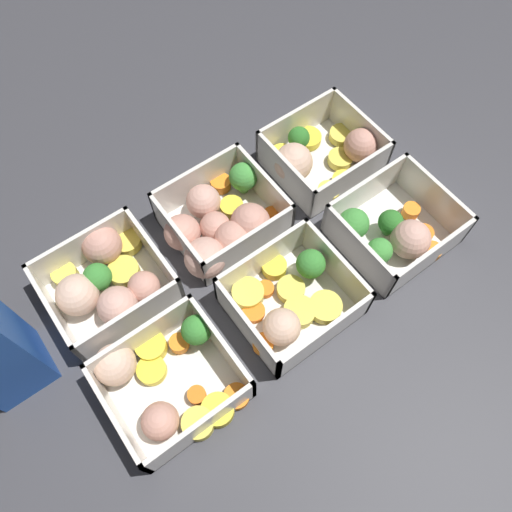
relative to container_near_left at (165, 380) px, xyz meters
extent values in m
plane|color=#38383D|center=(0.17, 0.06, -0.02)|extent=(4.00, 4.00, 0.00)
cube|color=silver|center=(0.01, -0.01, -0.02)|extent=(0.13, 0.12, 0.00)
cube|color=silver|center=(0.01, -0.07, 0.01)|extent=(0.13, 0.01, 0.06)
cube|color=silver|center=(0.01, 0.05, 0.01)|extent=(0.13, 0.01, 0.06)
cube|color=silver|center=(-0.06, -0.01, 0.01)|extent=(0.01, 0.12, 0.06)
cube|color=silver|center=(0.07, -0.01, 0.01)|extent=(0.01, 0.12, 0.06)
sphere|color=tan|center=(-0.03, -0.03, 0.00)|extent=(0.05, 0.05, 0.04)
cylinder|color=orange|center=(0.02, -0.03, -0.01)|extent=(0.03, 0.03, 0.01)
cylinder|color=#49883F|center=(0.06, 0.02, -0.01)|extent=(0.01, 0.01, 0.02)
sphere|color=#388433|center=(0.06, 0.02, 0.01)|extent=(0.03, 0.03, 0.03)
sphere|color=beige|center=(-0.03, 0.04, 0.01)|extent=(0.06, 0.06, 0.05)
cylinder|color=orange|center=(0.05, -0.06, -0.01)|extent=(0.03, 0.03, 0.01)
cylinder|color=yellow|center=(0.03, -0.06, -0.01)|extent=(0.04, 0.04, 0.02)
cylinder|color=orange|center=(0.03, 0.03, -0.01)|extent=(0.03, 0.03, 0.01)
cylinder|color=yellow|center=(0.01, 0.04, -0.01)|extent=(0.05, 0.05, 0.02)
cylinder|color=#DBC647|center=(0.00, -0.06, -0.01)|extent=(0.04, 0.04, 0.02)
cylinder|color=yellow|center=(-0.01, 0.02, -0.01)|extent=(0.05, 0.05, 0.01)
cube|color=silver|center=(0.17, -0.01, -0.02)|extent=(0.13, 0.12, 0.00)
cube|color=silver|center=(0.17, -0.07, 0.01)|extent=(0.13, 0.01, 0.06)
cube|color=silver|center=(0.17, 0.05, 0.01)|extent=(0.13, 0.01, 0.06)
cube|color=silver|center=(0.10, -0.01, 0.01)|extent=(0.01, 0.12, 0.06)
cube|color=silver|center=(0.23, -0.01, 0.01)|extent=(0.01, 0.12, 0.06)
cylinder|color=#DBC647|center=(0.20, -0.04, -0.01)|extent=(0.05, 0.05, 0.01)
cylinder|color=orange|center=(0.15, 0.02, -0.01)|extent=(0.03, 0.03, 0.01)
cylinder|color=#DBC647|center=(0.17, -0.02, -0.01)|extent=(0.05, 0.05, 0.01)
cylinder|color=orange|center=(0.13, 0.01, -0.01)|extent=(0.03, 0.03, 0.01)
cylinder|color=#49883F|center=(0.21, 0.01, -0.01)|extent=(0.01, 0.01, 0.01)
sphere|color=#388433|center=(0.21, 0.01, 0.01)|extent=(0.04, 0.04, 0.04)
cylinder|color=#DBC647|center=(0.18, 0.01, -0.01)|extent=(0.04, 0.04, 0.01)
cylinder|color=orange|center=(0.11, -0.03, -0.01)|extent=(0.03, 0.03, 0.01)
sphere|color=beige|center=(0.14, -0.03, 0.00)|extent=(0.06, 0.06, 0.04)
cylinder|color=#DBC647|center=(0.13, 0.03, -0.01)|extent=(0.05, 0.05, 0.02)
cylinder|color=yellow|center=(0.18, 0.04, -0.01)|extent=(0.03, 0.03, 0.01)
cube|color=silver|center=(0.33, -0.01, -0.02)|extent=(0.13, 0.12, 0.00)
cube|color=silver|center=(0.33, -0.07, 0.01)|extent=(0.13, 0.01, 0.06)
cube|color=silver|center=(0.33, 0.05, 0.01)|extent=(0.13, 0.01, 0.06)
cube|color=silver|center=(0.27, -0.01, 0.01)|extent=(0.01, 0.12, 0.06)
cube|color=silver|center=(0.39, -0.01, 0.01)|extent=(0.01, 0.12, 0.06)
cylinder|color=#519448|center=(0.29, -0.02, -0.01)|extent=(0.01, 0.01, 0.01)
sphere|color=#42933D|center=(0.29, -0.02, 0.01)|extent=(0.03, 0.03, 0.03)
cylinder|color=#519448|center=(0.28, 0.02, -0.01)|extent=(0.01, 0.01, 0.02)
sphere|color=#42933D|center=(0.28, 0.02, 0.01)|extent=(0.04, 0.04, 0.04)
sphere|color=#D19E8C|center=(0.33, -0.03, 0.01)|extent=(0.07, 0.07, 0.05)
cylinder|color=orange|center=(0.37, 0.00, -0.01)|extent=(0.03, 0.03, 0.01)
cylinder|color=orange|center=(0.35, -0.06, -0.01)|extent=(0.03, 0.03, 0.01)
cylinder|color=#407A37|center=(0.33, 0.00, -0.01)|extent=(0.01, 0.01, 0.01)
sphere|color=#2D7228|center=(0.33, 0.00, 0.01)|extent=(0.03, 0.03, 0.03)
cylinder|color=orange|center=(0.36, -0.03, -0.01)|extent=(0.03, 0.03, 0.01)
cube|color=silver|center=(0.01, 0.13, -0.02)|extent=(0.13, 0.12, 0.00)
cube|color=silver|center=(0.01, 0.07, 0.01)|extent=(0.13, 0.01, 0.06)
cube|color=silver|center=(0.01, 0.19, 0.01)|extent=(0.13, 0.01, 0.06)
cube|color=silver|center=(-0.06, 0.13, 0.01)|extent=(0.01, 0.12, 0.06)
cube|color=silver|center=(0.07, 0.13, 0.01)|extent=(0.01, 0.12, 0.06)
sphere|color=beige|center=(-0.03, 0.14, 0.01)|extent=(0.06, 0.06, 0.05)
sphere|color=#D19E8C|center=(0.00, 0.10, 0.01)|extent=(0.05, 0.05, 0.05)
cylinder|color=#49883F|center=(0.00, 0.15, -0.01)|extent=(0.01, 0.01, 0.01)
sphere|color=#388433|center=(0.00, 0.15, 0.01)|extent=(0.03, 0.03, 0.03)
sphere|color=tan|center=(0.04, 0.11, 0.00)|extent=(0.05, 0.05, 0.04)
cylinder|color=#DBC647|center=(-0.03, 0.18, -0.01)|extent=(0.03, 0.03, 0.02)
sphere|color=tan|center=(0.02, 0.18, 0.01)|extent=(0.06, 0.06, 0.05)
cylinder|color=#DBC647|center=(0.05, 0.18, -0.01)|extent=(0.05, 0.05, 0.01)
cylinder|color=#DBC647|center=(0.03, 0.14, -0.01)|extent=(0.05, 0.05, 0.01)
cube|color=silver|center=(0.17, 0.13, -0.02)|extent=(0.13, 0.12, 0.00)
cube|color=silver|center=(0.17, 0.07, 0.01)|extent=(0.13, 0.01, 0.06)
cube|color=silver|center=(0.17, 0.19, 0.01)|extent=(0.13, 0.01, 0.06)
cube|color=silver|center=(0.10, 0.13, 0.01)|extent=(0.01, 0.12, 0.06)
cube|color=silver|center=(0.23, 0.13, 0.01)|extent=(0.01, 0.12, 0.06)
cylinder|color=yellow|center=(0.19, 0.14, -0.01)|extent=(0.04, 0.04, 0.02)
cylinder|color=#519448|center=(0.22, 0.16, -0.01)|extent=(0.01, 0.01, 0.01)
sphere|color=#42933D|center=(0.22, 0.16, 0.01)|extent=(0.04, 0.04, 0.04)
sphere|color=tan|center=(0.19, 0.10, 0.01)|extent=(0.07, 0.07, 0.05)
sphere|color=#D19E8C|center=(0.16, 0.16, 0.00)|extent=(0.06, 0.06, 0.04)
cylinder|color=orange|center=(0.22, 0.10, -0.01)|extent=(0.03, 0.03, 0.01)
sphere|color=tan|center=(0.15, 0.12, 0.00)|extent=(0.05, 0.05, 0.04)
sphere|color=tan|center=(0.11, 0.14, 0.01)|extent=(0.05, 0.05, 0.05)
cylinder|color=orange|center=(0.20, 0.18, -0.01)|extent=(0.04, 0.04, 0.01)
sphere|color=#D19E8C|center=(0.11, 0.09, 0.01)|extent=(0.07, 0.07, 0.05)
sphere|color=tan|center=(0.16, 0.09, 0.01)|extent=(0.05, 0.05, 0.05)
cube|color=silver|center=(0.33, 0.13, -0.02)|extent=(0.13, 0.12, 0.00)
cube|color=silver|center=(0.33, 0.07, 0.01)|extent=(0.13, 0.01, 0.06)
cube|color=silver|center=(0.33, 0.19, 0.01)|extent=(0.13, 0.01, 0.06)
cube|color=silver|center=(0.27, 0.13, 0.01)|extent=(0.01, 0.12, 0.06)
cube|color=silver|center=(0.39, 0.13, 0.01)|extent=(0.01, 0.12, 0.06)
sphere|color=tan|center=(0.38, 0.11, 0.01)|extent=(0.06, 0.06, 0.05)
cylinder|color=#DBC647|center=(0.35, 0.12, -0.01)|extent=(0.04, 0.04, 0.01)
cylinder|color=#407A37|center=(0.32, 0.17, -0.01)|extent=(0.01, 0.01, 0.02)
sphere|color=#2D7228|center=(0.32, 0.17, 0.01)|extent=(0.03, 0.03, 0.03)
cylinder|color=yellow|center=(0.29, 0.17, -0.01)|extent=(0.05, 0.05, 0.02)
sphere|color=beige|center=(0.29, 0.14, 0.01)|extent=(0.06, 0.06, 0.05)
cylinder|color=yellow|center=(0.33, 0.09, -0.01)|extent=(0.04, 0.04, 0.01)
cylinder|color=yellow|center=(0.34, 0.17, -0.01)|extent=(0.05, 0.05, 0.01)
cylinder|color=#DBC647|center=(0.30, 0.09, -0.01)|extent=(0.04, 0.04, 0.01)
cylinder|color=#DBC647|center=(0.38, 0.15, -0.01)|extent=(0.05, 0.05, 0.01)
camera|label=1|loc=(0.00, -0.16, 0.53)|focal=35.00mm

